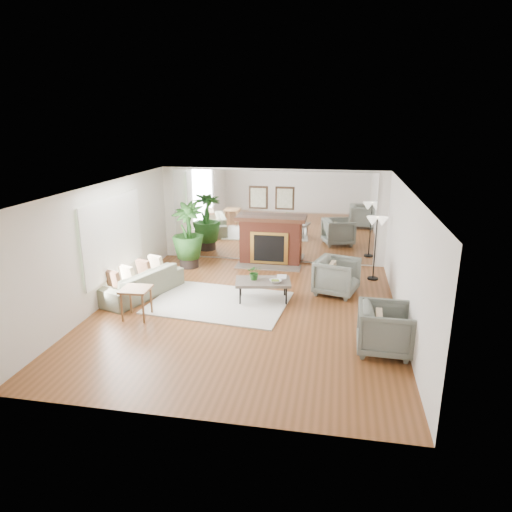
% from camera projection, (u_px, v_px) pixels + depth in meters
% --- Properties ---
extents(ground, '(7.00, 7.00, 0.00)m').
position_uv_depth(ground, '(246.00, 312.00, 9.21)').
color(ground, brown).
rests_on(ground, ground).
extents(wall_left, '(0.02, 7.00, 2.50)m').
position_uv_depth(wall_left, '(103.00, 245.00, 9.36)').
color(wall_left, silver).
rests_on(wall_left, ground).
extents(wall_right, '(0.02, 7.00, 2.50)m').
position_uv_depth(wall_right, '(405.00, 261.00, 8.34)').
color(wall_right, silver).
rests_on(wall_right, ground).
extents(wall_back, '(6.00, 0.02, 2.50)m').
position_uv_depth(wall_back, '(272.00, 216.00, 12.13)').
color(wall_back, silver).
rests_on(wall_back, ground).
extents(mirror_panel, '(5.40, 0.04, 2.40)m').
position_uv_depth(mirror_panel, '(272.00, 216.00, 12.12)').
color(mirror_panel, silver).
rests_on(mirror_panel, wall_back).
extents(window_panel, '(0.04, 2.40, 1.50)m').
position_uv_depth(window_panel, '(113.00, 236.00, 9.70)').
color(window_panel, '#B2E09E').
rests_on(window_panel, wall_left).
extents(fireplace, '(1.85, 0.83, 2.05)m').
position_uv_depth(fireplace, '(270.00, 240.00, 12.09)').
color(fireplace, brown).
rests_on(fireplace, ground).
extents(area_rug, '(2.97, 2.26, 0.03)m').
position_uv_depth(area_rug, '(219.00, 303.00, 9.63)').
color(area_rug, silver).
rests_on(area_rug, ground).
extents(coffee_table, '(1.26, 0.88, 0.46)m').
position_uv_depth(coffee_table, '(263.00, 282.00, 9.64)').
color(coffee_table, '#61564C').
rests_on(coffee_table, ground).
extents(sofa, '(1.44, 2.18, 0.59)m').
position_uv_depth(sofa, '(141.00, 282.00, 9.99)').
color(sofa, slate).
rests_on(sofa, ground).
extents(armchair_back, '(1.09, 1.08, 0.81)m').
position_uv_depth(armchair_back, '(337.00, 276.00, 10.05)').
color(armchair_back, slate).
rests_on(armchair_back, ground).
extents(armchair_front, '(0.91, 0.89, 0.81)m').
position_uv_depth(armchair_front, '(385.00, 329.00, 7.52)').
color(armchair_front, slate).
rests_on(armchair_front, ground).
extents(side_table, '(0.56, 0.56, 0.61)m').
position_uv_depth(side_table, '(136.00, 293.00, 8.79)').
color(side_table, olive).
rests_on(side_table, ground).
extents(potted_ficus, '(0.92, 0.92, 1.71)m').
position_uv_depth(potted_ficus, '(188.00, 233.00, 11.74)').
color(potted_ficus, black).
rests_on(potted_ficus, ground).
extents(floor_lamp, '(0.50, 0.28, 1.54)m').
position_uv_depth(floor_lamp, '(377.00, 226.00, 10.70)').
color(floor_lamp, black).
rests_on(floor_lamp, ground).
extents(tabletop_plant, '(0.35, 0.32, 0.33)m').
position_uv_depth(tabletop_plant, '(255.00, 272.00, 9.63)').
color(tabletop_plant, '#2E5F23').
rests_on(tabletop_plant, coffee_table).
extents(fruit_bowl, '(0.32, 0.32, 0.06)m').
position_uv_depth(fruit_bowl, '(275.00, 281.00, 9.50)').
color(fruit_bowl, olive).
rests_on(fruit_bowl, coffee_table).
extents(book, '(0.23, 0.29, 0.02)m').
position_uv_depth(book, '(277.00, 277.00, 9.83)').
color(book, olive).
rests_on(book, coffee_table).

